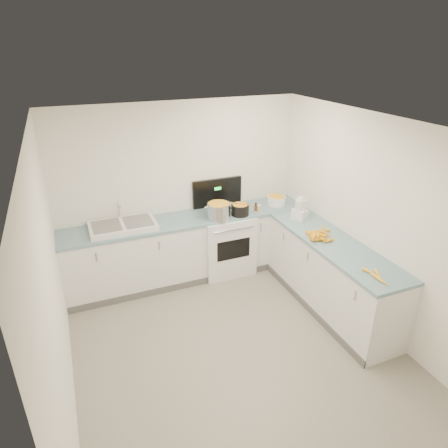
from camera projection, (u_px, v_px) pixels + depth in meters
name	position (u px, v px, depth m)	size (l,w,h in m)	color
floor	(236.00, 349.00, 4.56)	(3.50, 4.00, 0.00)	gray
ceiling	(240.00, 128.00, 3.51)	(3.50, 4.00, 0.00)	white
wall_back	(181.00, 190.00, 5.71)	(3.50, 2.50, 0.00)	white
wall_front	(376.00, 405.00, 2.35)	(3.50, 2.50, 0.00)	white
wall_left	(52.00, 290.00, 3.43)	(4.00, 2.50, 0.00)	white
wall_right	(375.00, 225.00, 4.64)	(4.00, 2.50, 0.00)	white
counter_back	(189.00, 247.00, 5.79)	(3.50, 0.62, 0.94)	white
counter_right	(331.00, 275.00, 5.11)	(0.62, 2.20, 0.94)	white
stove	(225.00, 241.00, 5.96)	(0.76, 0.65, 1.36)	white
sink	(123.00, 226.00, 5.26)	(0.86, 0.52, 0.31)	white
steel_pot	(219.00, 211.00, 5.54)	(0.33, 0.33, 0.24)	silver
black_pot	(240.00, 210.00, 5.66)	(0.25, 0.25, 0.18)	black
wooden_spoon	(240.00, 204.00, 5.62)	(0.02, 0.02, 0.40)	#AD7A47
mixing_bowl	(276.00, 200.00, 6.02)	(0.28, 0.28, 0.13)	white
extract_bottle	(256.00, 207.00, 5.81)	(0.04, 0.04, 0.10)	#593319
spice_jar	(259.00, 209.00, 5.78)	(0.05, 0.05, 0.08)	#E5B266
food_processor	(300.00, 210.00, 5.51)	(0.22, 0.24, 0.32)	white
carrot_pile	(318.00, 235.00, 5.01)	(0.43, 0.38, 0.08)	#F2A51D
peeled_carrots	(377.00, 276.00, 4.17)	(0.14, 0.37, 0.04)	yellow
peelings	(108.00, 225.00, 5.19)	(0.22, 0.22, 0.01)	tan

